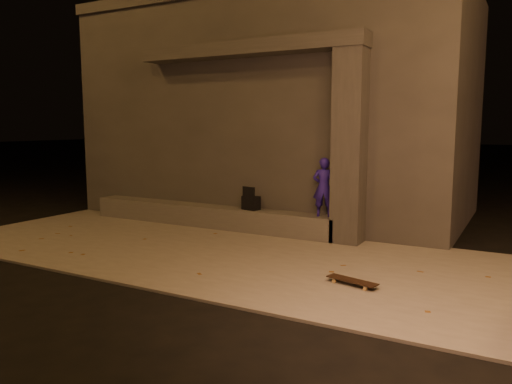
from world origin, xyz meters
The scene contains 9 objects.
ground centered at (0.00, 0.00, 0.00)m, with size 120.00×120.00×0.00m, color black.
sidewalk centered at (0.00, 2.00, 0.02)m, with size 11.00×4.40×0.04m, color slate.
building centered at (-1.00, 6.49, 2.61)m, with size 9.00×5.10×5.22m.
ledge centered at (-1.50, 3.75, 0.27)m, with size 6.00×0.55×0.45m, color #54524C.
column centered at (1.70, 3.75, 1.84)m, with size 0.55×0.55×3.60m, color #383633.
canopy centered at (-0.50, 3.80, 3.78)m, with size 5.00×0.70×0.28m, color #383633.
skateboarder centered at (1.20, 3.75, 1.06)m, with size 0.42×0.27×1.14m, color #251691.
backpack centered at (-0.41, 3.75, 0.66)m, with size 0.39×0.30×0.49m.
skateboard centered at (2.60, 1.26, 0.11)m, with size 0.77×0.36×0.08m.
Camera 1 is at (4.65, -5.24, 2.24)m, focal length 35.00 mm.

